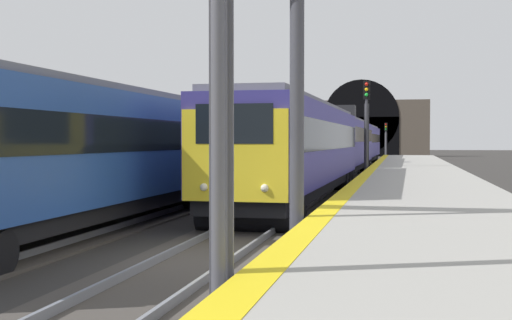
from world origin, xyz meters
TOP-DOWN VIEW (x-y plane):
  - ground_plane at (0.00, 0.00)m, footprint 320.00×320.00m
  - platform_right at (0.00, -4.51)m, footprint 112.00×4.80m
  - platform_right_edge_strip at (0.00, -2.36)m, footprint 112.00×0.50m
  - track_main_line at (0.00, 0.00)m, footprint 160.00×2.92m
  - track_adjacent_line at (0.00, 4.25)m, footprint 160.00×2.76m
  - train_main_approaching at (32.41, 0.00)m, footprint 59.28×3.07m
  - train_adjacent_platform at (22.54, 4.25)m, footprint 55.77×3.01m
  - railway_signal_near at (-5.76, -1.92)m, footprint 0.39×0.38m
  - railway_signal_mid at (26.16, -1.92)m, footprint 0.39×0.38m
  - railway_signal_far at (73.46, -1.92)m, footprint 0.39×0.38m
  - overhead_signal_gantry at (-0.01, 2.13)m, footprint 0.70×8.36m
  - tunnel_portal at (91.24, 2.13)m, footprint 2.59×20.08m

SIDE VIEW (x-z plane):
  - ground_plane at x=0.00m, z-range 0.00..0.00m
  - track_main_line at x=0.00m, z-range -0.06..0.15m
  - track_adjacent_line at x=0.00m, z-range -0.06..0.15m
  - platform_right at x=0.00m, z-range 0.00..0.95m
  - platform_right_edge_strip at x=0.00m, z-range 0.95..0.96m
  - train_adjacent_platform at x=22.54m, z-range -0.18..4.60m
  - train_main_approaching at x=32.41m, z-range -0.17..4.60m
  - railway_signal_far at x=73.46m, z-range 0.51..5.12m
  - railway_signal_mid at x=26.16m, z-range 0.58..6.39m
  - railway_signal_near at x=-5.76m, z-range 0.59..6.58m
  - tunnel_portal at x=91.24m, z-range -1.51..10.03m
  - overhead_signal_gantry at x=-0.01m, z-range 1.66..8.09m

